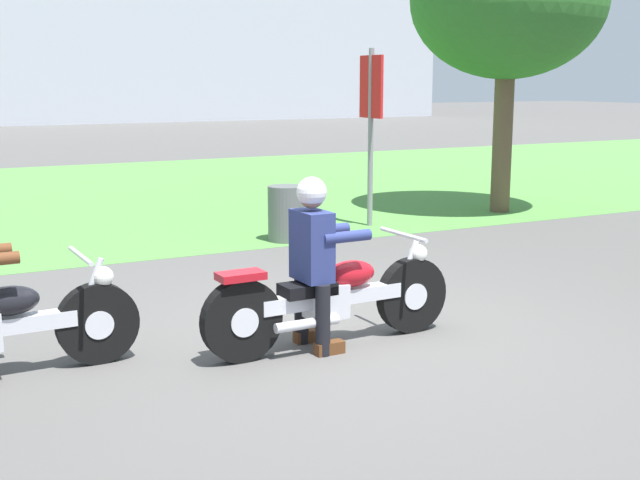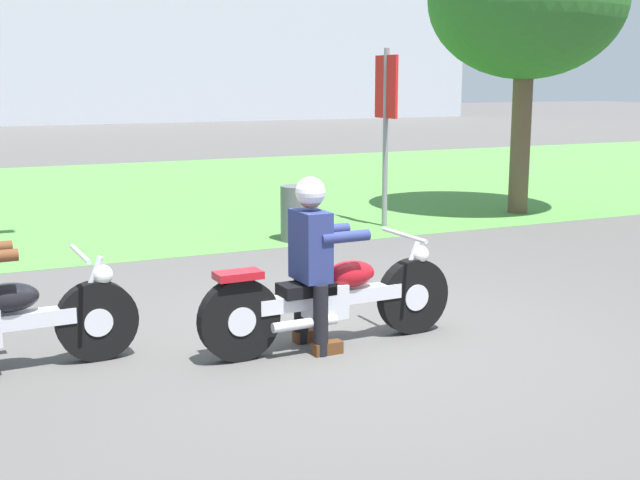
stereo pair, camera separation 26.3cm
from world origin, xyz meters
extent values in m
plane|color=#565451|center=(0.00, 0.00, 0.00)|extent=(120.00, 120.00, 0.00)
cube|color=#549342|center=(0.00, 9.76, 0.00)|extent=(60.00, 12.00, 0.01)
cylinder|color=black|center=(0.68, -0.11, 0.33)|extent=(0.65, 0.14, 0.65)
cylinder|color=silver|center=(0.68, -0.11, 0.33)|extent=(0.23, 0.15, 0.23)
cylinder|color=black|center=(-0.92, -0.15, 0.33)|extent=(0.65, 0.14, 0.65)
cylinder|color=silver|center=(-0.92, -0.15, 0.33)|extent=(0.23, 0.15, 0.23)
cube|color=silver|center=(-0.12, -0.13, 0.41)|extent=(1.28, 0.17, 0.12)
cube|color=silver|center=(-0.17, -0.13, 0.39)|extent=(0.33, 0.25, 0.28)
ellipsoid|color=#B2141E|center=(0.06, -0.13, 0.59)|extent=(0.45, 0.25, 0.22)
cube|color=black|center=(-0.34, -0.14, 0.51)|extent=(0.45, 0.25, 0.10)
cube|color=#B2141E|center=(-0.92, -0.15, 0.68)|extent=(0.36, 0.21, 0.06)
cylinder|color=silver|center=(0.63, -0.11, 0.58)|extent=(0.25, 0.06, 0.53)
cylinder|color=silver|center=(0.58, -0.11, 0.87)|extent=(0.05, 0.66, 0.04)
sphere|color=white|center=(0.74, -0.11, 0.69)|extent=(0.16, 0.16, 0.16)
cylinder|color=silver|center=(-0.41, -0.28, 0.27)|extent=(0.55, 0.09, 0.08)
cylinder|color=black|center=(-0.30, 0.05, 0.29)|extent=(0.12, 0.12, 0.58)
cube|color=#593319|center=(-0.24, 0.05, 0.05)|extent=(0.24, 0.11, 0.10)
cylinder|color=black|center=(-0.29, -0.31, 0.29)|extent=(0.12, 0.12, 0.58)
cube|color=#593319|center=(-0.23, -0.31, 0.05)|extent=(0.24, 0.11, 0.10)
cube|color=navy|center=(-0.30, -0.13, 0.86)|extent=(0.23, 0.39, 0.56)
cylinder|color=navy|center=(-0.08, 0.04, 0.94)|extent=(0.42, 0.10, 0.09)
cylinder|color=navy|center=(-0.07, -0.30, 0.94)|extent=(0.42, 0.10, 0.09)
sphere|color=#996B4C|center=(-0.30, -0.13, 1.26)|extent=(0.20, 0.20, 0.20)
sphere|color=silver|center=(-0.30, -0.13, 1.29)|extent=(0.24, 0.24, 0.24)
cylinder|color=black|center=(-1.91, 0.33, 0.31)|extent=(0.63, 0.14, 0.63)
cylinder|color=silver|center=(-1.91, 0.33, 0.31)|extent=(0.22, 0.15, 0.22)
ellipsoid|color=black|center=(-2.54, 0.32, 0.57)|extent=(0.45, 0.25, 0.22)
cylinder|color=silver|center=(-1.96, 0.33, 0.56)|extent=(0.25, 0.06, 0.53)
cylinder|color=silver|center=(-2.01, 0.33, 0.85)|extent=(0.05, 0.66, 0.04)
sphere|color=white|center=(-1.85, 0.33, 0.67)|extent=(0.16, 0.16, 0.16)
cylinder|color=brown|center=(5.70, 4.77, 1.15)|extent=(0.32, 0.32, 2.31)
cylinder|color=#595E5B|center=(1.48, 4.11, 0.38)|extent=(0.50, 0.50, 0.75)
cylinder|color=gray|center=(3.09, 4.61, 1.30)|extent=(0.08, 0.08, 2.60)
cube|color=red|center=(3.09, 4.61, 2.05)|extent=(0.04, 0.60, 0.90)
camera|label=1|loc=(-3.21, -5.86, 2.15)|focal=46.37mm
camera|label=2|loc=(-2.98, -5.97, 2.15)|focal=46.37mm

